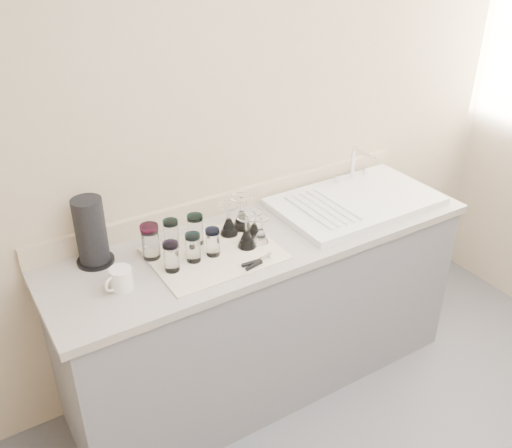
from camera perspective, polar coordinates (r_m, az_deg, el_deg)
counter_unit at (r=2.91m, az=0.75°, el=-8.58°), size 2.06×0.62×0.90m
sink_unit at (r=2.94m, az=9.92°, el=2.29°), size 0.82×0.50×0.22m
dish_towel at (r=2.51m, az=-4.17°, el=-2.97°), size 0.55×0.42×0.01m
tumbler_teal at (r=2.48m, az=-10.45°, el=-1.82°), size 0.07×0.07×0.14m
tumbler_cyan at (r=2.53m, az=-8.47°, el=-0.97°), size 0.07×0.07×0.13m
tumbler_purple at (r=2.54m, az=-6.07°, el=-0.54°), size 0.07×0.07×0.14m
tumbler_magenta at (r=2.38m, az=-8.47°, el=-3.23°), size 0.07×0.07×0.13m
tumbler_blue at (r=2.43m, az=-6.30°, el=-2.33°), size 0.07×0.07×0.13m
tumbler_lavender at (r=2.46m, az=-4.35°, el=-1.80°), size 0.06×0.06×0.13m
tumbler_extra at (r=2.47m, az=-10.52°, el=-1.71°), size 0.08×0.08×0.16m
goblet_back_left at (r=2.61m, az=-2.73°, el=0.01°), size 0.09×0.09×0.15m
goblet_back_right at (r=2.66m, az=-1.45°, el=0.68°), size 0.09×0.09×0.16m
goblet_front_left at (r=2.52m, az=-0.92°, el=-1.23°), size 0.09×0.09×0.15m
goblet_front_right at (r=2.55m, az=0.50°, el=-0.98°), size 0.07×0.07×0.13m
goblet_extra at (r=2.59m, az=-0.19°, el=-0.47°), size 0.07×0.07×0.13m
can_opener at (r=2.42m, az=0.18°, el=-3.83°), size 0.14×0.05×0.02m
white_mug at (r=2.33m, az=-13.38°, el=-5.38°), size 0.14×0.11×0.09m
paper_towel_roll at (r=2.47m, az=-16.17°, el=-0.81°), size 0.16×0.16×0.30m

